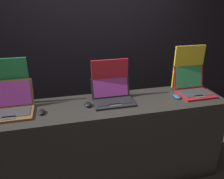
# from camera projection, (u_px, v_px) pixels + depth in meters

# --- Properties ---
(wall_back) EXTENTS (8.00, 0.05, 2.80)m
(wall_back) POSITION_uv_depth(u_px,v_px,m) (93.00, 38.00, 3.03)
(wall_back) COLOR black
(wall_back) RESTS_ON ground_plane
(display_counter) EXTENTS (2.34, 0.56, 0.94)m
(display_counter) POSITION_uv_depth(u_px,v_px,m) (112.00, 142.00, 2.36)
(display_counter) COLOR #282623
(display_counter) RESTS_ON ground_plane
(laptop_front) EXTENTS (0.39, 0.34, 0.27)m
(laptop_front) POSITION_uv_depth(u_px,v_px,m) (11.00, 106.00, 1.98)
(laptop_front) COLOR brown
(laptop_front) RESTS_ON display_counter
(mouse_front) EXTENTS (0.06, 0.10, 0.03)m
(mouse_front) POSITION_uv_depth(u_px,v_px,m) (41.00, 112.00, 1.98)
(mouse_front) COLOR black
(mouse_front) RESTS_ON display_counter
(promo_stand_front) EXTENTS (0.34, 0.07, 0.46)m
(promo_stand_front) POSITION_uv_depth(u_px,v_px,m) (11.00, 83.00, 2.09)
(promo_stand_front) COLOR black
(promo_stand_front) RESTS_ON display_counter
(laptop_middle) EXTENTS (0.40, 0.30, 0.23)m
(laptop_middle) POSITION_uv_depth(u_px,v_px,m) (113.00, 97.00, 2.20)
(laptop_middle) COLOR black
(laptop_middle) RESTS_ON display_counter
(mouse_middle) EXTENTS (0.07, 0.09, 0.04)m
(mouse_middle) POSITION_uv_depth(u_px,v_px,m) (88.00, 104.00, 2.12)
(mouse_middle) COLOR black
(mouse_middle) RESTS_ON display_counter
(promo_stand_middle) EXTENTS (0.38, 0.07, 0.41)m
(promo_stand_middle) POSITION_uv_depth(u_px,v_px,m) (110.00, 80.00, 2.25)
(promo_stand_middle) COLOR black
(promo_stand_middle) RESTS_ON display_counter
(laptop_back) EXTENTS (0.36, 0.35, 0.29)m
(laptop_back) POSITION_uv_depth(u_px,v_px,m) (193.00, 87.00, 2.40)
(laptop_back) COLOR maroon
(laptop_back) RESTS_ON display_counter
(mouse_back) EXTENTS (0.07, 0.11, 0.03)m
(mouse_back) POSITION_uv_depth(u_px,v_px,m) (177.00, 96.00, 2.30)
(mouse_back) COLOR navy
(mouse_back) RESTS_ON display_counter
(promo_stand_back) EXTENTS (0.36, 0.07, 0.50)m
(promo_stand_back) POSITION_uv_depth(u_px,v_px,m) (188.00, 68.00, 2.45)
(promo_stand_back) COLOR black
(promo_stand_back) RESTS_ON display_counter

